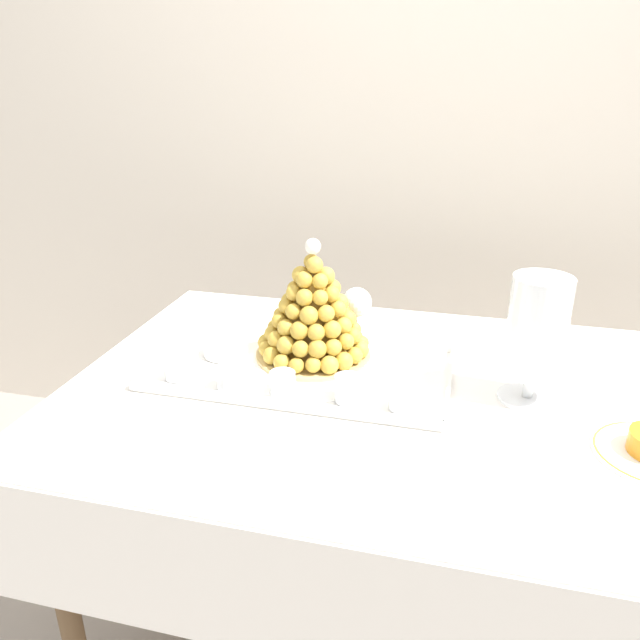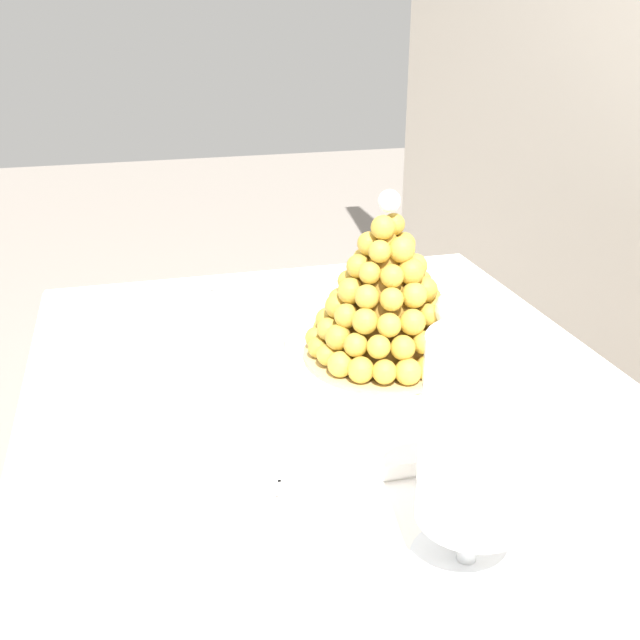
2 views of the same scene
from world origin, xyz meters
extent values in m
cylinder|color=brown|center=(-0.60, -0.36, 0.39)|extent=(0.04, 0.04, 0.77)
cylinder|color=brown|center=(-0.60, 0.36, 0.39)|extent=(0.04, 0.04, 0.77)
cube|color=brown|center=(0.00, 0.00, 0.78)|extent=(1.33, 0.83, 0.02)
cube|color=white|center=(0.00, 0.00, 0.79)|extent=(1.39, 0.89, 0.00)
cube|color=white|center=(0.00, -0.45, 0.67)|extent=(1.39, 0.01, 0.25)
cube|color=white|center=(-0.69, 0.00, 0.67)|extent=(0.01, 0.89, 0.25)
cube|color=white|center=(-0.23, 0.03, 0.80)|extent=(0.62, 0.33, 0.01)
cube|color=white|center=(-0.23, -0.13, 0.81)|extent=(0.62, 0.01, 0.02)
cube|color=white|center=(-0.23, 0.20, 0.81)|extent=(0.62, 0.01, 0.02)
cube|color=white|center=(-0.54, 0.03, 0.81)|extent=(0.01, 0.33, 0.02)
cube|color=white|center=(0.08, 0.03, 0.81)|extent=(0.01, 0.33, 0.02)
cylinder|color=white|center=(-0.23, 0.03, 0.80)|extent=(0.31, 0.31, 0.00)
cylinder|color=tan|center=(-0.23, 0.10, 0.81)|extent=(0.26, 0.26, 0.01)
cone|color=#AC812E|center=(-0.23, 0.10, 0.92)|extent=(0.18, 0.18, 0.22)
sphere|color=gold|center=(-0.12, 0.10, 0.83)|extent=(0.04, 0.04, 0.04)
sphere|color=gold|center=(-0.13, 0.13, 0.83)|extent=(0.04, 0.04, 0.04)
sphere|color=gold|center=(-0.14, 0.16, 0.83)|extent=(0.03, 0.03, 0.03)
sphere|color=gold|center=(-0.17, 0.19, 0.83)|extent=(0.03, 0.03, 0.03)
sphere|color=gold|center=(-0.20, 0.20, 0.83)|extent=(0.04, 0.04, 0.04)
sphere|color=gold|center=(-0.23, 0.20, 0.83)|extent=(0.03, 0.03, 0.03)
sphere|color=gold|center=(-0.27, 0.20, 0.83)|extent=(0.04, 0.04, 0.04)
sphere|color=gold|center=(-0.30, 0.18, 0.83)|extent=(0.03, 0.03, 0.03)
sphere|color=gold|center=(-0.32, 0.15, 0.83)|extent=(0.03, 0.03, 0.03)
sphere|color=gold|center=(-0.33, 0.12, 0.83)|extent=(0.04, 0.04, 0.04)
sphere|color=gold|center=(-0.33, 0.08, 0.83)|extent=(0.04, 0.04, 0.04)
sphere|color=gold|center=(-0.32, 0.05, 0.83)|extent=(0.03, 0.03, 0.03)
sphere|color=gold|center=(-0.30, 0.02, 0.83)|extent=(0.04, 0.04, 0.04)
sphere|color=gold|center=(-0.27, 0.00, 0.83)|extent=(0.04, 0.04, 0.04)
sphere|color=gold|center=(-0.23, -0.01, 0.83)|extent=(0.03, 0.03, 0.03)
sphere|color=gold|center=(-0.20, 0.00, 0.83)|extent=(0.03, 0.03, 0.03)
sphere|color=gold|center=(-0.17, 0.01, 0.83)|extent=(0.04, 0.04, 0.04)
sphere|color=gold|center=(-0.14, 0.03, 0.83)|extent=(0.04, 0.04, 0.04)
sphere|color=gold|center=(-0.13, 0.07, 0.83)|extent=(0.04, 0.04, 0.04)
sphere|color=gold|center=(-0.14, 0.13, 0.86)|extent=(0.03, 0.03, 0.03)
sphere|color=gold|center=(-0.16, 0.16, 0.86)|extent=(0.03, 0.03, 0.03)
sphere|color=gold|center=(-0.19, 0.18, 0.86)|extent=(0.03, 0.03, 0.03)
sphere|color=gold|center=(-0.22, 0.19, 0.86)|extent=(0.04, 0.04, 0.04)
sphere|color=gold|center=(-0.26, 0.18, 0.86)|extent=(0.04, 0.04, 0.04)
sphere|color=gold|center=(-0.29, 0.17, 0.86)|extent=(0.04, 0.04, 0.04)
sphere|color=gold|center=(-0.31, 0.14, 0.86)|extent=(0.04, 0.04, 0.04)
sphere|color=gold|center=(-0.32, 0.10, 0.86)|extent=(0.03, 0.03, 0.03)
sphere|color=gold|center=(-0.31, 0.07, 0.86)|extent=(0.03, 0.03, 0.03)
sphere|color=gold|center=(-0.29, 0.04, 0.86)|extent=(0.04, 0.04, 0.04)
sphere|color=gold|center=(-0.26, 0.02, 0.86)|extent=(0.04, 0.04, 0.04)
sphere|color=gold|center=(-0.23, 0.01, 0.86)|extent=(0.04, 0.04, 0.04)
sphere|color=gold|center=(-0.19, 0.02, 0.86)|extent=(0.04, 0.04, 0.04)
sphere|color=gold|center=(-0.16, 0.03, 0.86)|extent=(0.04, 0.04, 0.04)
sphere|color=gold|center=(-0.14, 0.06, 0.86)|extent=(0.04, 0.04, 0.04)
sphere|color=gold|center=(-0.14, 0.10, 0.86)|extent=(0.04, 0.04, 0.04)
sphere|color=gold|center=(-0.17, 0.15, 0.89)|extent=(0.03, 0.03, 0.03)
sphere|color=gold|center=(-0.20, 0.17, 0.89)|extent=(0.04, 0.04, 0.04)
sphere|color=gold|center=(-0.23, 0.17, 0.89)|extent=(0.04, 0.04, 0.04)
sphere|color=gold|center=(-0.27, 0.16, 0.89)|extent=(0.04, 0.04, 0.04)
sphere|color=gold|center=(-0.29, 0.14, 0.89)|extent=(0.03, 0.03, 0.03)
sphere|color=gold|center=(-0.30, 0.10, 0.89)|extent=(0.03, 0.03, 0.03)
sphere|color=gold|center=(-0.29, 0.07, 0.89)|extent=(0.04, 0.04, 0.04)
sphere|color=gold|center=(-0.27, 0.04, 0.89)|extent=(0.04, 0.04, 0.04)
sphere|color=gold|center=(-0.24, 0.03, 0.89)|extent=(0.04, 0.04, 0.04)
sphere|color=gold|center=(-0.20, 0.03, 0.89)|extent=(0.04, 0.04, 0.04)
sphere|color=gold|center=(-0.17, 0.05, 0.89)|extent=(0.04, 0.04, 0.04)
sphere|color=gold|center=(-0.15, 0.08, 0.89)|extent=(0.04, 0.04, 0.04)
sphere|color=gold|center=(-0.15, 0.12, 0.89)|extent=(0.04, 0.04, 0.04)
sphere|color=gold|center=(-0.20, 0.15, 0.92)|extent=(0.04, 0.04, 0.04)
sphere|color=gold|center=(-0.23, 0.16, 0.92)|extent=(0.04, 0.04, 0.04)
sphere|color=gold|center=(-0.27, 0.14, 0.92)|extent=(0.04, 0.04, 0.04)
sphere|color=gold|center=(-0.28, 0.11, 0.92)|extent=(0.04, 0.04, 0.04)
sphere|color=gold|center=(-0.28, 0.08, 0.93)|extent=(0.03, 0.03, 0.03)
sphere|color=gold|center=(-0.25, 0.05, 0.93)|extent=(0.03, 0.03, 0.03)
sphere|color=gold|center=(-0.22, 0.04, 0.92)|extent=(0.04, 0.04, 0.04)
sphere|color=gold|center=(-0.19, 0.06, 0.93)|extent=(0.04, 0.04, 0.04)
sphere|color=gold|center=(-0.17, 0.09, 0.93)|extent=(0.04, 0.04, 0.04)
sphere|color=gold|center=(-0.17, 0.12, 0.93)|extent=(0.04, 0.04, 0.04)
sphere|color=gold|center=(-0.22, 0.14, 0.95)|extent=(0.04, 0.04, 0.04)
sphere|color=gold|center=(-0.25, 0.13, 0.95)|extent=(0.04, 0.04, 0.04)
sphere|color=gold|center=(-0.27, 0.11, 0.96)|extent=(0.03, 0.03, 0.03)
sphere|color=gold|center=(-0.26, 0.07, 0.96)|extent=(0.03, 0.03, 0.03)
sphere|color=gold|center=(-0.23, 0.06, 0.96)|extent=(0.04, 0.04, 0.04)
sphere|color=gold|center=(-0.20, 0.06, 0.96)|extent=(0.03, 0.03, 0.03)
sphere|color=gold|center=(-0.18, 0.09, 0.96)|extent=(0.03, 0.03, 0.03)
sphere|color=gold|center=(-0.19, 0.12, 0.96)|extent=(0.04, 0.04, 0.04)
sphere|color=gold|center=(-0.23, 0.13, 0.99)|extent=(0.04, 0.04, 0.04)
sphere|color=gold|center=(-0.25, 0.10, 0.99)|extent=(0.04, 0.04, 0.04)
sphere|color=gold|center=(-0.24, 0.07, 0.99)|extent=(0.04, 0.04, 0.04)
sphere|color=gold|center=(-0.21, 0.08, 0.99)|extent=(0.03, 0.03, 0.03)
sphere|color=gold|center=(-0.20, 0.11, 0.99)|extent=(0.04, 0.04, 0.04)
sphere|color=gold|center=(-0.23, 0.11, 1.02)|extent=(0.03, 0.03, 0.03)
sphere|color=gold|center=(-0.22, 0.09, 1.02)|extent=(0.04, 0.04, 0.04)
sphere|color=white|center=(-0.23, 0.10, 1.06)|extent=(0.03, 0.03, 0.03)
cylinder|color=silver|center=(-0.47, -0.07, 0.83)|extent=(0.05, 0.05, 0.06)
cylinder|color=brown|center=(-0.47, -0.07, 0.82)|extent=(0.05, 0.05, 0.02)
cylinder|color=#8C603D|center=(-0.47, -0.07, 0.84)|extent=(0.05, 0.05, 0.02)
sphere|color=brown|center=(-0.48, -0.07, 0.85)|extent=(0.01, 0.01, 0.01)
cylinder|color=silver|center=(-0.35, -0.08, 0.83)|extent=(0.06, 0.06, 0.05)
cylinder|color=gold|center=(-0.35, -0.08, 0.81)|extent=(0.05, 0.05, 0.02)
cylinder|color=#EAC166|center=(-0.35, -0.08, 0.83)|extent=(0.05, 0.05, 0.01)
sphere|color=brown|center=(-0.35, -0.09, 0.84)|extent=(0.02, 0.02, 0.02)
cylinder|color=silver|center=(-0.24, -0.08, 0.83)|extent=(0.05, 0.05, 0.05)
cylinder|color=brown|center=(-0.24, -0.08, 0.81)|extent=(0.05, 0.05, 0.02)
cylinder|color=#8C603D|center=(-0.24, -0.08, 0.83)|extent=(0.05, 0.05, 0.01)
sphere|color=brown|center=(-0.24, -0.08, 0.84)|extent=(0.01, 0.01, 0.01)
cylinder|color=silver|center=(-0.11, -0.08, 0.83)|extent=(0.05, 0.05, 0.05)
cylinder|color=#F4EAC6|center=(-0.11, -0.08, 0.81)|extent=(0.05, 0.05, 0.02)
cylinder|color=white|center=(-0.11, -0.08, 0.83)|extent=(0.05, 0.05, 0.02)
sphere|color=brown|center=(-0.11, -0.08, 0.84)|extent=(0.01, 0.01, 0.01)
cylinder|color=silver|center=(-0.01, -0.08, 0.83)|extent=(0.05, 0.05, 0.06)
cylinder|color=brown|center=(-0.01, -0.08, 0.82)|extent=(0.05, 0.05, 0.02)
cylinder|color=#8C603D|center=(-0.01, -0.08, 0.84)|extent=(0.05, 0.05, 0.02)
sphere|color=brown|center=(-0.01, -0.09, 0.85)|extent=(0.01, 0.01, 0.01)
cylinder|color=white|center=(-0.42, 0.06, 0.82)|extent=(0.10, 0.10, 0.03)
cylinder|color=#F2CC59|center=(-0.42, 0.06, 0.83)|extent=(0.09, 0.09, 0.00)
cylinder|color=white|center=(0.23, 0.03, 0.80)|extent=(0.11, 0.11, 0.01)
cylinder|color=white|center=(0.23, 0.03, 0.83)|extent=(0.02, 0.02, 0.05)
cylinder|color=white|center=(0.23, 0.03, 0.95)|extent=(0.11, 0.11, 0.19)
cylinder|color=pink|center=(0.24, 0.03, 0.87)|extent=(0.05, 0.04, 0.04)
cylinder|color=pink|center=(0.22, 0.05, 0.87)|extent=(0.05, 0.04, 0.04)
cylinder|color=brown|center=(0.22, 0.01, 0.87)|extent=(0.04, 0.04, 0.04)
cylinder|color=#D199D8|center=(0.25, 0.04, 0.89)|extent=(0.04, 0.04, 0.03)
cylinder|color=#F9A54C|center=(0.21, 0.03, 0.89)|extent=(0.05, 0.05, 0.05)
cylinder|color=yellow|center=(0.23, 0.01, 0.89)|extent=(0.05, 0.04, 0.05)
cylinder|color=#D199D8|center=(0.23, 0.06, 0.91)|extent=(0.04, 0.04, 0.02)
cylinder|color=#E54C47|center=(0.20, 0.03, 0.91)|extent=(0.04, 0.04, 0.03)
cylinder|color=brown|center=(0.24, 0.01, 0.91)|extent=(0.05, 0.04, 0.04)
cylinder|color=#D199D8|center=(0.22, 0.05, 0.92)|extent=(0.05, 0.04, 0.05)
cylinder|color=pink|center=(0.22, 0.02, 0.92)|extent=(0.05, 0.04, 0.05)
cylinder|color=#9ED860|center=(0.24, 0.03, 0.92)|extent=(0.05, 0.05, 0.04)
cylinder|color=#9ED860|center=(0.22, 0.04, 0.94)|extent=(0.05, 0.04, 0.04)
cylinder|color=#72B2E0|center=(0.22, 0.00, 0.94)|extent=(0.05, 0.04, 0.05)
cylinder|color=#F9A54C|center=(0.24, 0.03, 0.94)|extent=(0.05, 0.04, 0.05)
cylinder|color=yellow|center=(0.21, 0.03, 0.96)|extent=(0.06, 0.04, 0.06)
cylinder|color=#F9A54C|center=(0.24, 0.01, 0.96)|extent=(0.05, 0.04, 0.04)
cylinder|color=#F9A54C|center=(0.24, 0.05, 0.96)|extent=(0.05, 0.04, 0.05)
cylinder|color=#72B2E0|center=(0.21, 0.02, 0.98)|extent=(0.05, 0.04, 0.05)
cylinder|color=#F9A54C|center=(0.24, 0.02, 0.98)|extent=(0.04, 0.04, 0.04)
cylinder|color=#72B2E0|center=(0.23, 0.05, 0.98)|extent=(0.06, 0.04, 0.06)
cylinder|color=#E54C47|center=(0.22, 0.02, 1.00)|extent=(0.05, 0.04, 0.05)
cylinder|color=#E54C47|center=(0.25, 0.02, 1.00)|extent=(0.05, 0.04, 0.05)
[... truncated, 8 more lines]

